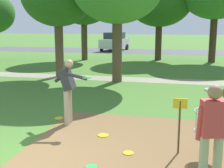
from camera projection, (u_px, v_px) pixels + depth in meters
name	position (u px, v px, depth m)	size (l,w,h in m)	color
ground_plane	(21.00, 165.00, 5.58)	(160.00, 160.00, 0.00)	#47752D
dirt_tee_pad	(143.00, 143.00, 6.62)	(4.81, 3.88, 0.01)	brown
disc_golf_basket	(206.00, 121.00, 5.76)	(0.98, 0.58, 1.39)	#9E9EA3
player_foreground_watching	(68.00, 87.00, 7.73)	(1.11, 0.47, 1.71)	tan
player_throwing	(212.00, 133.00, 4.51)	(0.50, 0.44, 1.71)	tan
frisbee_near_basket	(91.00, 167.00, 5.48)	(0.21, 0.21, 0.02)	green
frisbee_by_tee	(128.00, 153.00, 6.08)	(0.22, 0.22, 0.02)	gold
frisbee_mid_grass	(59.00, 118.00, 8.35)	(0.24, 0.24, 0.02)	gold
frisbee_far_left	(103.00, 135.00, 7.06)	(0.26, 0.26, 0.02)	gold
tree_mid_center	(84.00, 0.00, 21.58)	(4.18, 4.18, 6.13)	#4C3823
parking_lot_strip	(152.00, 51.00, 29.58)	(36.00, 6.00, 0.01)	#4C4C51
parked_car_leftmost	(115.00, 41.00, 30.48)	(2.41, 4.41, 1.84)	silver
gravel_path	(120.00, 79.00, 14.49)	(40.00, 1.29, 0.00)	gray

